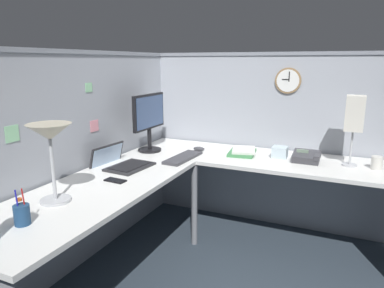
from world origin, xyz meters
TOP-DOWN VIEW (x-y plane):
  - ground_plane at (0.00, 0.00)m, footprint 6.80×6.80m
  - cubicle_wall_back at (-0.36, 0.87)m, footprint 2.57×0.12m
  - cubicle_wall_right at (0.87, -0.27)m, footprint 0.12×2.37m
  - desk at (-0.15, -0.05)m, footprint 2.35×2.15m
  - monitor at (0.27, 0.64)m, footprint 0.46×0.20m
  - laptop at (-0.21, 0.61)m, footprint 0.37×0.41m
  - keyboard at (0.16, 0.26)m, footprint 0.44×0.17m
  - computer_mouse at (0.47, 0.25)m, footprint 0.06×0.10m
  - desk_lamp_dome at (-0.94, 0.53)m, footprint 0.24×0.24m
  - pen_cup at (-1.22, 0.46)m, footprint 0.08×0.08m
  - cell_phone at (-0.52, 0.43)m, footprint 0.08×0.15m
  - office_phone at (0.48, -0.67)m, footprint 0.19×0.21m
  - book_stack at (0.51, -0.14)m, footprint 0.32×0.26m
  - desk_lamp_paper at (0.50, -0.97)m, footprint 0.13×0.13m
  - coffee_mug at (0.49, -1.15)m, footprint 0.08×0.08m
  - tissue_box at (0.52, -0.45)m, footprint 0.12×0.12m
  - wall_clock at (0.82, -0.43)m, footprint 0.04×0.22m
  - pinned_note_leftmost at (-0.23, 0.82)m, footprint 0.09×0.00m
  - pinned_note_middle at (-0.26, 0.82)m, footprint 0.07×0.00m
  - pinned_note_rightmost at (-0.94, 0.82)m, footprint 0.09×0.00m

SIDE VIEW (x-z plane):
  - ground_plane at x=0.00m, z-range 0.00..0.00m
  - desk at x=-0.15m, z-range 0.27..1.00m
  - cell_phone at x=-0.52m, z-range 0.73..0.74m
  - keyboard at x=0.16m, z-range 0.73..0.75m
  - computer_mouse at x=0.47m, z-range 0.73..0.76m
  - book_stack at x=0.51m, z-range 0.73..0.77m
  - laptop at x=-0.21m, z-range 0.65..0.86m
  - office_phone at x=0.48m, z-range 0.71..0.82m
  - tissue_box at x=0.52m, z-range 0.73..0.82m
  - coffee_mug at x=0.49m, z-range 0.73..0.83m
  - pen_cup at x=-1.22m, z-range 0.69..0.87m
  - cubicle_wall_back at x=-0.36m, z-range 0.00..1.58m
  - cubicle_wall_right at x=0.87m, z-range 0.00..1.58m
  - monitor at x=0.27m, z-range 0.77..1.27m
  - pinned_note_leftmost at x=-0.23m, z-range 0.98..1.07m
  - desk_lamp_dome at x=-0.94m, z-range 0.87..1.32m
  - pinned_note_rightmost at x=-0.94m, z-range 1.05..1.14m
  - desk_lamp_paper at x=0.50m, z-range 0.85..1.38m
  - pinned_note_middle at x=-0.26m, z-range 1.28..1.35m
  - wall_clock at x=0.82m, z-range 1.23..1.45m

